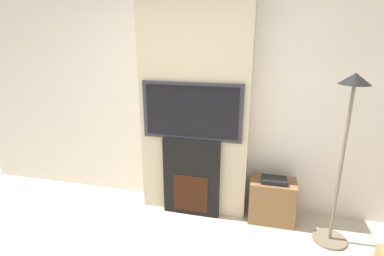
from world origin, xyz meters
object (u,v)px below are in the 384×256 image
(floor_lamp, at_px, (346,134))
(media_stand, at_px, (272,200))
(fireplace, at_px, (192,177))
(television, at_px, (192,111))

(floor_lamp, distance_m, media_stand, 1.08)
(media_stand, bearing_deg, fireplace, -176.31)
(fireplace, xyz_separation_m, television, (0.00, -0.00, 0.77))
(television, xyz_separation_m, floor_lamp, (1.47, -0.17, -0.09))
(fireplace, bearing_deg, television, -90.00)
(fireplace, xyz_separation_m, media_stand, (0.90, 0.06, -0.20))
(television, bearing_deg, fireplace, 90.00)
(fireplace, height_order, television, television)
(television, xyz_separation_m, media_stand, (0.90, 0.06, -0.97))
(fireplace, distance_m, floor_lamp, 1.63)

